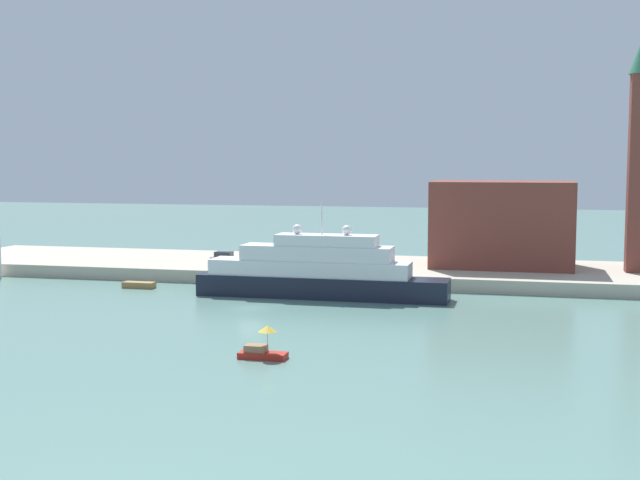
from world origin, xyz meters
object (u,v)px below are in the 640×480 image
work_barge (139,285)px  parked_car (225,258)px  small_motorboat (262,348)px  harbor_building (502,224)px  person_figure (259,259)px  mooring_bollard (284,269)px  bell_tower (640,146)px  large_yacht (318,272)px

work_barge → parked_car: parked_car is taller
small_motorboat → harbor_building: harbor_building is taller
harbor_building → small_motorboat: bearing=-108.6°
person_figure → mooring_bollard: bearing=-49.5°
harbor_building → bell_tower: (16.92, -1.76, 10.40)m
large_yacht → bell_tower: (37.23, 19.20, 14.88)m
small_motorboat → work_barge: size_ratio=0.97×
person_figure → large_yacht: bearing=-50.9°
harbor_building → person_figure: size_ratio=10.24×
small_motorboat → person_figure: person_figure is taller
person_figure → bell_tower: bearing=5.0°
bell_tower → parked_car: bearing=-177.0°
small_motorboat → bell_tower: size_ratio=0.13×
large_yacht → parked_car: large_yacht is taller
small_motorboat → harbor_building: (17.35, 51.65, 6.57)m
parked_car → person_figure: 5.63m
work_barge → person_figure: size_ratio=2.22×
mooring_bollard → work_barge: bearing=-158.5°
parked_car → mooring_bollard: parked_car is taller
large_yacht → harbor_building: size_ratio=1.59×
work_barge → harbor_building: size_ratio=0.22×
work_barge → harbor_building: harbor_building is taller
small_motorboat → harbor_building: size_ratio=0.21×
small_motorboat → work_barge: small_motorboat is taller
work_barge → bell_tower: size_ratio=0.14×
harbor_building → parked_car: (-37.85, -4.64, -5.09)m
bell_tower → person_figure: 51.83m
large_yacht → small_motorboat: (2.95, -30.68, -2.09)m
large_yacht → harbor_building: bearing=45.9°
harbor_building → bell_tower: 19.94m
bell_tower → person_figure: bearing=-175.0°
large_yacht → parked_car: bearing=137.1°
work_barge → harbor_building: (43.89, 19.29, 7.04)m
work_barge → mooring_bollard: mooring_bollard is taller
work_barge → mooring_bollard: (17.03, 6.70, 1.75)m
parked_car → mooring_bollard: bearing=-35.9°
bell_tower → person_figure: (-49.34, -4.33, -15.29)m
large_yacht → harbor_building: 29.53m
mooring_bollard → small_motorboat: bearing=-76.3°
parked_car → bell_tower: bearing=3.0°
small_motorboat → mooring_bollard: bearing=103.7°
person_figure → parked_car: bearing=165.1°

